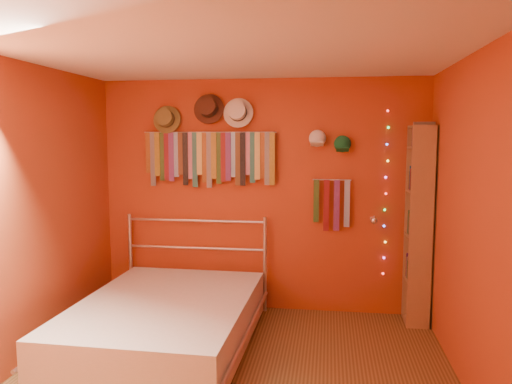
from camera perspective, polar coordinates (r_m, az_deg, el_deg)
The scene contains 15 objects.
back_wall at distance 5.40m, azimuth 0.64°, elevation -0.44°, with size 3.50×0.02×2.50m, color #AD311B.
right_wall at distance 3.76m, azimuth 24.18°, elevation -4.00°, with size 0.02×3.50×2.50m, color #AD311B.
left_wall at distance 4.38m, azimuth -26.11°, elevation -2.69°, with size 0.02×3.50×2.50m, color #AD311B.
ceiling at distance 3.68m, azimuth -3.14°, elevation 15.88°, with size 3.50×3.50×0.02m, color white.
tie_rack at distance 5.40m, azimuth -5.33°, elevation 4.13°, with size 1.45×0.03×0.60m.
small_tie_rack at distance 5.29m, azimuth 8.66°, elevation -1.16°, with size 0.40×0.03×0.55m.
fedora_olive at distance 5.50m, azimuth -10.27°, elevation 8.25°, with size 0.30×0.16×0.30m.
fedora_brown at distance 5.37m, azimuth -5.52°, elevation 9.55°, with size 0.33×0.18×0.32m.
fedora_white at distance 5.31m, azimuth -2.12°, elevation 9.14°, with size 0.32×0.17×0.31m.
cap_white at distance 5.26m, azimuth 7.03°, elevation 6.08°, with size 0.18×0.22×0.18m.
cap_green at distance 5.26m, azimuth 9.84°, elevation 5.42°, with size 0.18×0.22×0.18m.
fairy_lights at distance 5.34m, azimuth 14.61°, elevation -0.19°, with size 0.04×0.02×1.72m.
reading_lamp at distance 5.17m, azimuth 13.30°, elevation -3.15°, with size 0.07×0.30×0.09m.
bookshelf at distance 5.25m, azimuth 18.56°, elevation -3.53°, with size 0.25×0.34×2.00m.
bed at distance 4.68m, azimuth -10.34°, elevation -14.43°, with size 1.60×2.15×1.03m.
Camera 1 is at (0.72, -3.56, 1.89)m, focal length 35.00 mm.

